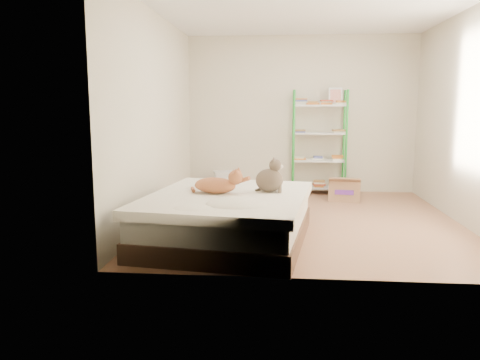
# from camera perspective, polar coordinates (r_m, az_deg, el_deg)

# --- Properties ---
(room) EXTENTS (3.81, 4.21, 2.61)m
(room) POSITION_cam_1_polar(r_m,az_deg,el_deg) (5.90, 8.19, 7.57)
(room) COLOR #A16B49
(room) RESTS_ON ground
(bed) EXTENTS (1.87, 2.22, 0.51)m
(bed) POSITION_cam_1_polar(r_m,az_deg,el_deg) (5.01, -1.45, -4.61)
(bed) COLOR brown
(bed) RESTS_ON ground
(orange_cat) EXTENTS (0.58, 0.38, 0.22)m
(orange_cat) POSITION_cam_1_polar(r_m,az_deg,el_deg) (4.99, -3.06, -0.41)
(orange_cat) COLOR #C77345
(orange_cat) RESTS_ON bed
(grey_cat) EXTENTS (0.33, 0.28, 0.36)m
(grey_cat) POSITION_cam_1_polar(r_m,az_deg,el_deg) (5.07, 3.60, 0.59)
(grey_cat) COLOR brown
(grey_cat) RESTS_ON bed
(shelf_unit) EXTENTS (0.88, 0.36, 1.74)m
(shelf_unit) POSITION_cam_1_polar(r_m,az_deg,el_deg) (7.81, 9.66, 4.92)
(shelf_unit) COLOR green
(shelf_unit) RESTS_ON ground
(cardboard_box) EXTENTS (0.52, 0.51, 0.38)m
(cardboard_box) POSITION_cam_1_polar(r_m,az_deg,el_deg) (7.38, 12.63, -1.16)
(cardboard_box) COLOR tan
(cardboard_box) RESTS_ON ground
(white_bin) EXTENTS (0.39, 0.36, 0.37)m
(white_bin) POSITION_cam_1_polar(r_m,az_deg,el_deg) (7.83, -1.99, -0.23)
(white_bin) COLOR silver
(white_bin) RESTS_ON ground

